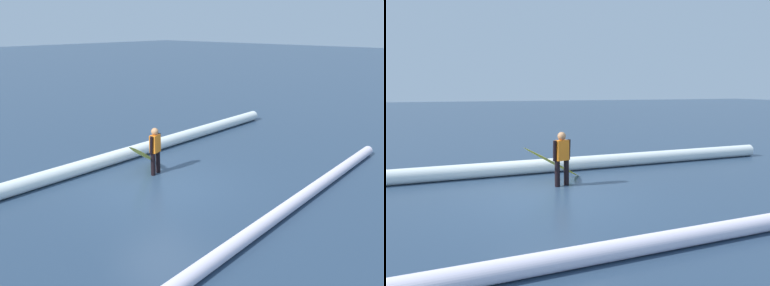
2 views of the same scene
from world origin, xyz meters
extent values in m
plane|color=#2B3F57|center=(0.00, 0.00, 0.00)|extent=(150.19, 150.19, 0.00)
cylinder|color=black|center=(-0.53, -0.91, 0.34)|extent=(0.14, 0.14, 0.69)
cylinder|color=black|center=(-0.80, -0.98, 0.34)|extent=(0.14, 0.14, 0.69)
cube|color=orange|center=(-0.66, -0.95, 0.95)|extent=(0.38, 0.28, 0.53)
sphere|color=#A3724A|center=(-0.66, -0.95, 1.32)|extent=(0.22, 0.22, 0.22)
cylinder|color=black|center=(-0.45, -0.89, 0.95)|extent=(0.09, 0.12, 0.54)
cylinder|color=black|center=(-0.87, -1.00, 0.95)|extent=(0.09, 0.14, 0.55)
ellipsoid|color=yellow|center=(-0.55, -1.37, 0.54)|extent=(1.95, 1.20, 1.12)
ellipsoid|color=blue|center=(-0.55, -1.37, 0.55)|extent=(1.51, 0.86, 0.90)
cylinder|color=white|center=(1.93, -2.58, 0.21)|extent=(21.45, 0.89, 0.43)
cylinder|color=white|center=(0.29, 3.45, 0.16)|extent=(14.34, 0.86, 0.31)
camera|label=1|loc=(7.44, 7.73, 4.38)|focal=38.77mm
camera|label=2|loc=(2.19, 8.16, 2.51)|focal=34.73mm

